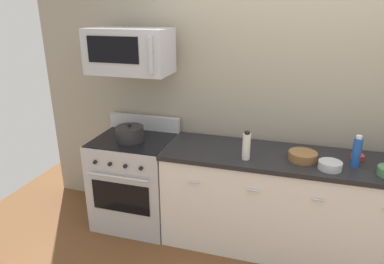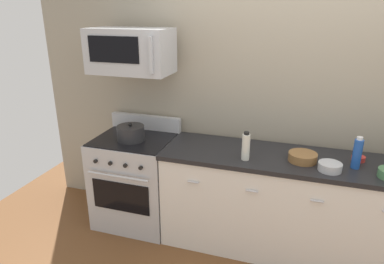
# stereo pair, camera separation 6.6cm
# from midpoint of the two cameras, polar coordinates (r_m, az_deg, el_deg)

# --- Properties ---
(ground_plane) EXTENTS (6.32, 6.32, 0.00)m
(ground_plane) POSITION_cam_midpoint_polar(r_m,az_deg,el_deg) (3.53, 13.64, -17.68)
(ground_plane) COLOR brown
(back_wall) EXTENTS (5.26, 0.10, 2.70)m
(back_wall) POSITION_cam_midpoint_polar(r_m,az_deg,el_deg) (3.32, 15.97, 5.70)
(back_wall) COLOR #9E937F
(back_wall) RESTS_ON ground_plane
(counter_unit) EXTENTS (2.17, 0.66, 0.92)m
(counter_unit) POSITION_cam_midpoint_polar(r_m,az_deg,el_deg) (3.28, 14.30, -11.29)
(counter_unit) COLOR silver
(counter_unit) RESTS_ON ground_plane
(range_oven) EXTENTS (0.76, 0.69, 1.07)m
(range_oven) POSITION_cam_midpoint_polar(r_m,az_deg,el_deg) (3.59, -9.83, -7.84)
(range_oven) COLOR #B7BABF
(range_oven) RESTS_ON ground_plane
(microwave) EXTENTS (0.74, 0.44, 0.40)m
(microwave) POSITION_cam_midpoint_polar(r_m,az_deg,el_deg) (3.24, -10.84, 12.99)
(microwave) COLOR #B7BABF
(bottle_vinegar_white) EXTENTS (0.07, 0.07, 0.25)m
(bottle_vinegar_white) POSITION_cam_midpoint_polar(r_m,az_deg,el_deg) (2.90, 8.32, -2.32)
(bottle_vinegar_white) COLOR silver
(bottle_vinegar_white) RESTS_ON countertop_slab
(bottle_soda_blue) EXTENTS (0.07, 0.07, 0.26)m
(bottle_soda_blue) POSITION_cam_midpoint_polar(r_m,az_deg,el_deg) (3.02, 24.98, -3.00)
(bottle_soda_blue) COLOR #1E4CA5
(bottle_soda_blue) RESTS_ON countertop_slab
(bowl_wooden_salad) EXTENTS (0.23, 0.23, 0.07)m
(bowl_wooden_salad) POSITION_cam_midpoint_polar(r_m,az_deg,el_deg) (3.01, 17.21, -3.77)
(bowl_wooden_salad) COLOR brown
(bowl_wooden_salad) RESTS_ON countertop_slab
(bowl_steel_prep) EXTENTS (0.18, 0.18, 0.06)m
(bowl_steel_prep) POSITION_cam_midpoint_polar(r_m,az_deg,el_deg) (2.92, 21.23, -5.13)
(bowl_steel_prep) COLOR #B2B5BA
(bowl_steel_prep) RESTS_ON countertop_slab
(bowl_red_small) EXTENTS (0.11, 0.11, 0.04)m
(bowl_red_small) POSITION_cam_midpoint_polar(r_m,az_deg,el_deg) (3.20, 25.11, -3.72)
(bowl_red_small) COLOR #B72D28
(bowl_red_small) RESTS_ON countertop_slab
(stockpot) EXTENTS (0.26, 0.26, 0.17)m
(stockpot) POSITION_cam_midpoint_polar(r_m,az_deg,el_deg) (3.33, -10.76, -0.25)
(stockpot) COLOR #262628
(stockpot) RESTS_ON range_oven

